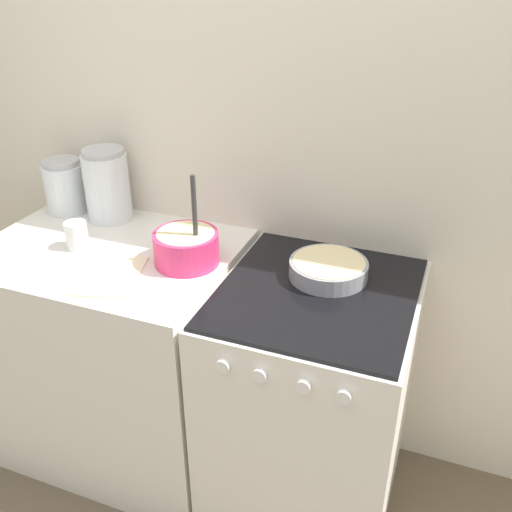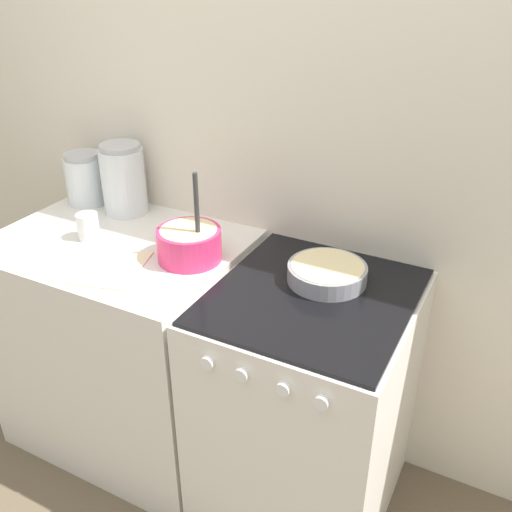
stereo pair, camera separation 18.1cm
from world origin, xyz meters
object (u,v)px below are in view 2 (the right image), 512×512
mixing_bowl (189,242)px  baking_pan (327,273)px  stove (307,405)px  tin_can (88,226)px  storage_jar_left (86,182)px  storage_jar_middle (124,184)px

mixing_bowl → baking_pan: mixing_bowl is taller
stove → tin_can: bearing=-178.3°
stove → tin_can: 0.98m
stove → storage_jar_left: 1.23m
baking_pan → storage_jar_left: 1.10m
storage_jar_left → tin_can: size_ratio=2.18×
mixing_bowl → storage_jar_middle: size_ratio=1.14×
baking_pan → storage_jar_left: size_ratio=1.19×
mixing_bowl → tin_can: (-0.40, -0.04, -0.02)m
baking_pan → storage_jar_middle: (-0.89, 0.13, 0.09)m
stove → storage_jar_left: bearing=168.2°
baking_pan → storage_jar_middle: size_ratio=0.91×
mixing_bowl → storage_jar_middle: mixing_bowl is taller
stove → storage_jar_middle: (-0.88, 0.23, 0.56)m
stove → baking_pan: size_ratio=3.58×
stove → storage_jar_left: storage_jar_left is taller
storage_jar_left → tin_can: (0.23, -0.25, -0.04)m
mixing_bowl → tin_can: bearing=-174.5°
storage_jar_left → mixing_bowl: bearing=-18.5°
stove → mixing_bowl: bearing=178.2°
mixing_bowl → stove: bearing=-1.8°
mixing_bowl → storage_jar_middle: bearing=154.1°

